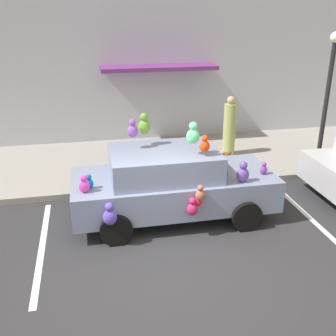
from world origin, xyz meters
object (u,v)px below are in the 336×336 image
at_px(teddy_bear_on_sidewalk, 226,163).
at_px(street_lamp_post, 328,86).
at_px(plush_covered_car, 171,183).

xyz_separation_m(teddy_bear_on_sidewalk, street_lamp_post, (2.71, -0.01, 1.95)).
relative_size(plush_covered_car, street_lamp_post, 1.20).
height_order(teddy_bear_on_sidewalk, street_lamp_post, street_lamp_post).
bearing_deg(plush_covered_car, teddy_bear_on_sidewalk, 43.63).
bearing_deg(street_lamp_post, teddy_bear_on_sidewalk, 179.77).
bearing_deg(plush_covered_car, street_lamp_post, 21.24).
bearing_deg(teddy_bear_on_sidewalk, plush_covered_car, -136.37).
relative_size(plush_covered_car, teddy_bear_on_sidewalk, 7.25).
distance_m(plush_covered_car, teddy_bear_on_sidewalk, 2.63).
distance_m(plush_covered_car, street_lamp_post, 5.17).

